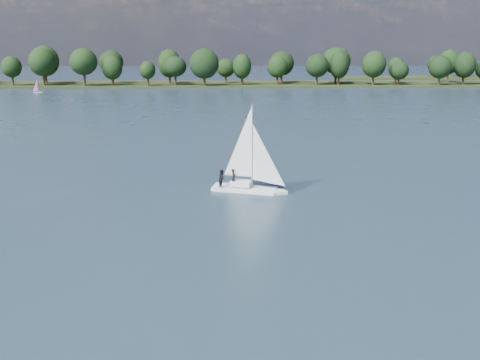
% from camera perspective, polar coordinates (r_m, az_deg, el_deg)
% --- Properties ---
extents(ground, '(700.00, 700.00, 0.00)m').
position_cam_1_polar(ground, '(117.54, 1.94, 6.49)').
color(ground, '#233342').
rests_on(ground, ground).
extents(far_shore, '(660.00, 40.00, 1.50)m').
position_cam_1_polar(far_shore, '(228.93, 0.14, 10.13)').
color(far_shore, black).
rests_on(far_shore, ground).
extents(sailboat, '(7.86, 4.37, 9.98)m').
position_cam_1_polar(sailboat, '(57.61, 0.54, 1.46)').
color(sailboat, white).
rests_on(sailboat, ground).
extents(dinghy_pink, '(3.18, 1.82, 4.78)m').
position_cam_1_polar(dinghy_pink, '(201.85, -20.77, 9.05)').
color(dinghy_pink, silver).
rests_on(dinghy_pink, ground).
extents(treeline, '(562.35, 73.96, 17.47)m').
position_cam_1_polar(treeline, '(224.23, -4.43, 12.09)').
color(treeline, black).
rests_on(treeline, ground).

